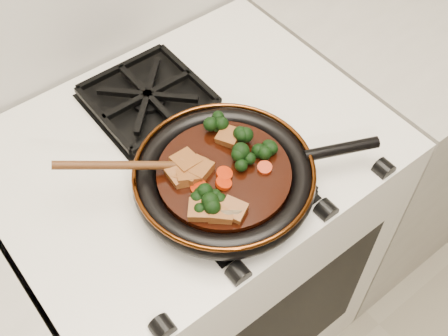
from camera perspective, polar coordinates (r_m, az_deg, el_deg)
stove at (r=1.47m, az=-2.76°, el=-8.80°), size 0.76×0.60×0.90m
burner_grate_front at (r=1.02m, az=0.91°, el=-1.76°), size 0.23×0.23×0.03m
burner_grate_back at (r=1.17m, az=-7.73°, el=7.07°), size 0.23×0.23×0.03m
skillet at (r=0.99m, az=0.13°, el=-0.89°), size 0.43×0.32×0.05m
braising_sauce at (r=0.99m, az=0.00°, el=-0.74°), size 0.24×0.24×0.02m
tofu_cube_0 at (r=0.97m, az=-3.70°, el=-0.79°), size 0.06×0.05×0.03m
tofu_cube_1 at (r=0.97m, az=-2.52°, el=-0.17°), size 0.05×0.05×0.02m
tofu_cube_2 at (r=0.92m, az=-0.29°, el=-4.51°), size 0.06×0.06×0.03m
tofu_cube_3 at (r=0.97m, az=-3.89°, el=-0.63°), size 0.05×0.05×0.02m
tofu_cube_4 at (r=0.97m, az=-4.52°, el=-0.65°), size 0.04×0.04×0.03m
tofu_cube_5 at (r=1.02m, az=0.57°, el=3.14°), size 0.05×0.05×0.03m
tofu_cube_6 at (r=0.92m, az=-2.51°, el=-4.31°), size 0.05×0.05×0.02m
tofu_cube_7 at (r=0.98m, az=-3.92°, el=0.49°), size 0.05×0.05×0.03m
tofu_cube_8 at (r=0.92m, az=0.96°, el=-4.33°), size 0.05×0.05×0.03m
tofu_cube_9 at (r=0.93m, az=-1.75°, el=-3.76°), size 0.05×0.05×0.02m
broccoli_floret_0 at (r=0.98m, az=1.73°, el=0.93°), size 0.08×0.07×0.08m
broccoli_floret_1 at (r=0.93m, az=-1.15°, el=-3.39°), size 0.08×0.08×0.06m
broccoli_floret_2 at (r=0.93m, az=-2.31°, el=-3.38°), size 0.09×0.08×0.06m
broccoli_floret_3 at (r=1.01m, az=1.71°, el=3.24°), size 0.06×0.06×0.07m
broccoli_floret_4 at (r=1.03m, az=-0.73°, el=4.29°), size 0.07×0.07×0.07m
broccoli_floret_5 at (r=1.00m, az=4.42°, el=1.63°), size 0.09×0.08×0.06m
carrot_coin_0 at (r=0.97m, az=0.03°, el=-0.59°), size 0.03×0.03×0.02m
carrot_coin_1 at (r=0.96m, az=-2.58°, el=-1.91°), size 0.03×0.03×0.02m
carrot_coin_2 at (r=0.96m, az=-0.05°, el=-1.55°), size 0.03×0.03×0.02m
carrot_coin_3 at (r=0.98m, az=4.15°, el=0.03°), size 0.03×0.03×0.01m
mushroom_slice_0 at (r=0.92m, az=0.36°, el=-4.35°), size 0.05×0.05×0.03m
mushroom_slice_1 at (r=0.93m, az=-1.17°, el=-4.25°), size 0.05×0.05×0.03m
mushroom_slice_2 at (r=0.93m, az=1.08°, el=-4.27°), size 0.05×0.05×0.03m
wooden_spoon at (r=0.97m, az=-6.83°, el=0.27°), size 0.15×0.09×0.24m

